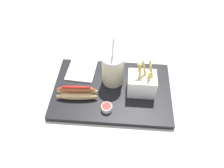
% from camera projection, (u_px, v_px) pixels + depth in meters
% --- Properties ---
extents(ground_plane, '(2.40, 2.40, 0.02)m').
position_uv_depth(ground_plane, '(112.00, 93.00, 0.87)').
color(ground_plane, silver).
extents(food_tray, '(0.46, 0.30, 0.02)m').
position_uv_depth(food_tray, '(112.00, 90.00, 0.85)').
color(food_tray, black).
rests_on(food_tray, ground_plane).
extents(soda_cup, '(0.09, 0.09, 0.21)m').
position_uv_depth(soda_cup, '(112.00, 69.00, 0.82)').
color(soda_cup, beige).
rests_on(soda_cup, food_tray).
extents(fries_basket, '(0.11, 0.08, 0.15)m').
position_uv_depth(fries_basket, '(142.00, 83.00, 0.81)').
color(fries_basket, white).
rests_on(fries_basket, food_tray).
extents(hot_dog_1, '(0.16, 0.06, 0.06)m').
position_uv_depth(hot_dog_1, '(77.00, 92.00, 0.80)').
color(hot_dog_1, '#DBB775').
rests_on(hot_dog_1, food_tray).
extents(ketchup_cup_1, '(0.04, 0.04, 0.02)m').
position_uv_depth(ketchup_cup_1, '(107.00, 108.00, 0.77)').
color(ketchup_cup_1, white).
rests_on(ketchup_cup_1, food_tray).
extents(napkin_stack, '(0.12, 0.14, 0.01)m').
position_uv_depth(napkin_stack, '(82.00, 70.00, 0.90)').
color(napkin_stack, white).
rests_on(napkin_stack, food_tray).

